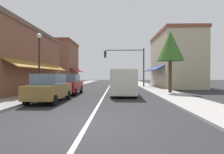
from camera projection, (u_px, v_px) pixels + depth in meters
name	position (u px, v px, depth m)	size (l,w,h in m)	color
ground_plane	(108.00, 88.00, 24.33)	(80.00, 80.00, 0.00)	#28282B
sidewalk_left	(67.00, 87.00, 24.45)	(2.60, 56.00, 0.12)	gray
sidewalk_right	(151.00, 88.00, 24.21)	(2.60, 56.00, 0.12)	#A39E99
lane_center_stripe	(108.00, 88.00, 24.33)	(0.14, 52.00, 0.01)	silver
storefront_left_block	(11.00, 60.00, 18.51)	(6.75, 14.20, 6.35)	brown
storefront_right_block	(175.00, 60.00, 26.08)	(6.18, 10.20, 7.53)	#BCAD8E
storefront_far_left	(60.00, 63.00, 34.49)	(6.53, 8.20, 7.85)	brown
parked_car_nearest_left	(49.00, 88.00, 11.63)	(1.86, 4.14, 1.77)	brown
parked_car_second_left	(69.00, 84.00, 16.42)	(1.82, 4.12, 1.77)	maroon
van_in_lane	(123.00, 82.00, 15.44)	(2.08, 5.22, 2.12)	beige
traffic_signal_mast_arm	(129.00, 60.00, 25.50)	(5.54, 0.50, 5.37)	#333333
street_lamp_left_near	(39.00, 54.00, 14.04)	(0.36, 0.36, 4.85)	black
tree_right_near	(170.00, 46.00, 16.77)	(2.43, 2.43, 5.66)	#4C331E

